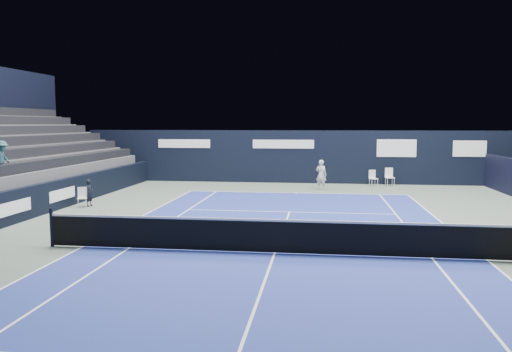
{
  "coord_description": "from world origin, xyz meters",
  "views": [
    {
      "loc": [
        1.2,
        -13.13,
        3.5
      ],
      "look_at": [
        -1.5,
        7.59,
        1.3
      ],
      "focal_mm": 35.0,
      "sensor_mm": 36.0,
      "label": 1
    }
  ],
  "objects_px": {
    "folding_chair_back_b": "(389,176)",
    "line_judge_chair": "(82,196)",
    "tennis_net": "(275,235)",
    "folding_chair_back_a": "(373,175)",
    "tennis_player": "(321,175)"
  },
  "relations": [
    {
      "from": "folding_chair_back_a",
      "to": "line_judge_chair",
      "type": "bearing_deg",
      "value": -165.91
    },
    {
      "from": "folding_chair_back_a",
      "to": "folding_chair_back_b",
      "type": "xyz_separation_m",
      "value": [
        0.95,
        0.14,
        -0.02
      ]
    },
    {
      "from": "folding_chair_back_a",
      "to": "tennis_player",
      "type": "xyz_separation_m",
      "value": [
        -2.88,
        -2.02,
        0.2
      ]
    },
    {
      "from": "folding_chair_back_b",
      "to": "tennis_player",
      "type": "xyz_separation_m",
      "value": [
        -3.83,
        -2.16,
        0.22
      ]
    },
    {
      "from": "folding_chair_back_a",
      "to": "line_judge_chair",
      "type": "relative_size",
      "value": 1.07
    },
    {
      "from": "folding_chair_back_b",
      "to": "line_judge_chair",
      "type": "xyz_separation_m",
      "value": [
        -13.78,
        -9.09,
        -0.1
      ]
    },
    {
      "from": "folding_chair_back_b",
      "to": "line_judge_chair",
      "type": "height_order",
      "value": "folding_chair_back_b"
    },
    {
      "from": "line_judge_chair",
      "to": "tennis_player",
      "type": "xyz_separation_m",
      "value": [
        9.96,
        6.93,
        0.32
      ]
    },
    {
      "from": "folding_chair_back_a",
      "to": "folding_chair_back_b",
      "type": "height_order",
      "value": "folding_chair_back_b"
    },
    {
      "from": "folding_chair_back_b",
      "to": "tennis_net",
      "type": "height_order",
      "value": "tennis_net"
    },
    {
      "from": "tennis_player",
      "to": "tennis_net",
      "type": "bearing_deg",
      "value": -95.28
    },
    {
      "from": "folding_chair_back_b",
      "to": "tennis_net",
      "type": "bearing_deg",
      "value": -118.64
    },
    {
      "from": "folding_chair_back_a",
      "to": "tennis_net",
      "type": "height_order",
      "value": "tennis_net"
    },
    {
      "from": "line_judge_chair",
      "to": "tennis_net",
      "type": "distance_m",
      "value": 10.86
    },
    {
      "from": "line_judge_chair",
      "to": "folding_chair_back_b",
      "type": "bearing_deg",
      "value": 11.7
    }
  ]
}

